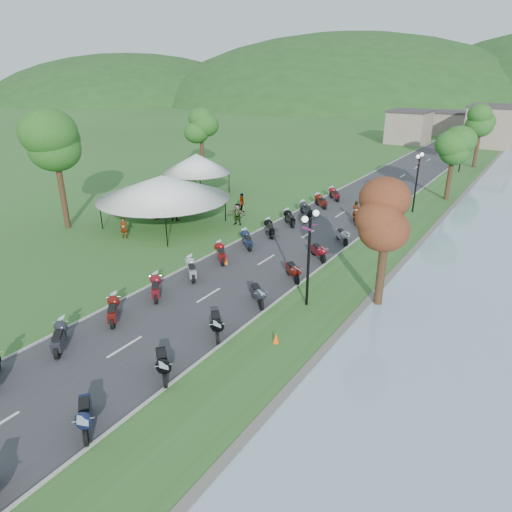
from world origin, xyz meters
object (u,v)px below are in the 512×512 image
Objects in this scene: vendor_tent_main at (164,201)px; pedestrian_b at (175,220)px; pedestrian_c at (157,219)px; pedestrian_a at (125,238)px.

pedestrian_b is (-0.31, 1.40, -2.00)m from vendor_tent_main.
vendor_tent_main is at bearing 89.89° from pedestrian_b.
pedestrian_b reaches higher than pedestrian_c.
pedestrian_b is at bearing 62.14° from pedestrian_a.
vendor_tent_main reaches higher than pedestrian_a.
vendor_tent_main is at bearing 51.78° from pedestrian_c.
pedestrian_a is at bearing 0.95° from pedestrian_c.
vendor_tent_main is 4.38× the size of pedestrian_a.
pedestrian_b is (0.11, 5.26, 0.00)m from pedestrian_a.
pedestrian_b is 1.01× the size of pedestrian_c.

